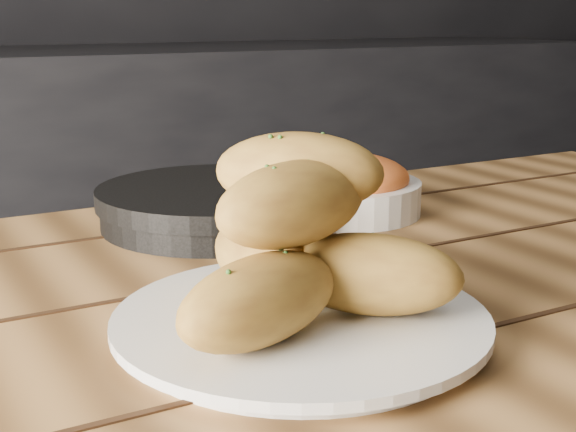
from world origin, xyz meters
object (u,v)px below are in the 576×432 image
at_px(table, 320,412).
at_px(plate, 301,324).
at_px(skillet, 220,204).
at_px(bowl, 342,187).
at_px(bread_rolls, 298,242).

xyz_separation_m(table, plate, (-0.04, -0.04, 0.10)).
bearing_deg(table, skillet, 82.08).
distance_m(table, plate, 0.12).
bearing_deg(bowl, skillet, 170.96).
distance_m(table, skillet, 0.32).
xyz_separation_m(table, bowl, (0.19, 0.27, 0.13)).
distance_m(bread_rolls, skillet, 0.34).
bearing_deg(bowl, table, -125.98).
relative_size(table, bowl, 8.26).
bearing_deg(plate, bread_rolls, 117.07).
bearing_deg(table, bowl, 54.02).
bearing_deg(plate, skillet, 75.76).
relative_size(table, plate, 5.52).
distance_m(bread_rolls, bowl, 0.39).
relative_size(plate, skillet, 0.70).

